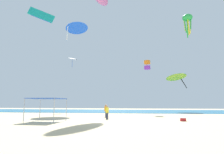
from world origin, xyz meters
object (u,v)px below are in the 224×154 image
Objects in this scene: kite_parafoil_teal at (41,15)px; kite_delta_blue at (77,27)px; kite_box_orange at (147,65)px; person_near_tent at (107,111)px; kite_octopus_green at (187,19)px; kite_diamond_black at (72,59)px; kite_delta_yellow at (176,76)px; cooler_box at (183,119)px; person_leftmost at (106,110)px; canopy_tent at (47,99)px.

kite_delta_blue is at bearing 58.18° from kite_parafoil_teal.
kite_delta_blue reaches higher than kite_box_orange.
person_near_tent is 0.36× the size of kite_octopus_green.
kite_box_orange is at bearing -67.71° from kite_diamond_black.
kite_box_orange is 0.41× the size of kite_parafoil_teal.
kite_diamond_black reaches higher than kite_box_orange.
kite_octopus_green reaches higher than kite_box_orange.
kite_diamond_black is 0.55× the size of kite_octopus_green.
kite_box_orange is at bearing -51.30° from kite_delta_blue.
kite_delta_yellow is (21.87, 7.05, -10.50)m from kite_delta_blue.
cooler_box is at bearing 54.02° from kite_delta_yellow.
kite_diamond_black is at bearing -162.06° from person_leftmost.
kite_diamond_black is (-21.08, 22.83, 12.41)m from cooler_box.
person_leftmost is 14.72m from kite_box_orange.
kite_octopus_green reaches higher than person_near_tent.
kite_delta_yellow is at bearing -23.85° from kite_delta_blue.
kite_box_orange is (5.14, 14.15, 8.21)m from person_near_tent.
kite_octopus_green reaches higher than kite_diamond_black.
canopy_tent is at bearing -169.99° from cooler_box.
person_leftmost reaches higher than cooler_box.
person_leftmost is at bearing -26.47° from person_near_tent.
kite_delta_yellow reaches higher than person_near_tent.
kite_octopus_green is (13.84, 11.28, 17.08)m from person_leftmost.
kite_delta_yellow is at bearing 130.01° from kite_octopus_green.
kite_delta_blue is 1.55× the size of kite_octopus_green.
canopy_tent is 0.51× the size of kite_delta_yellow.
cooler_box is 24.51m from kite_octopus_green.
cooler_box is at bearing 10.01° from canopy_tent.
kite_octopus_green is (23.06, -2.01, -0.67)m from kite_delta_blue.
kite_parafoil_teal reaches higher than canopy_tent.
person_near_tent is at bearing 33.82° from canopy_tent.
kite_box_orange reaches higher than canopy_tent.
cooler_box is 33.46m from kite_diamond_black.
person_leftmost is 0.25× the size of kite_delta_blue.
person_near_tent is 27.54m from kite_delta_yellow.
canopy_tent is at bearing -102.82° from kite_octopus_green.
person_near_tent is 0.23× the size of kite_delta_blue.
canopy_tent reaches higher than cooler_box.
person_near_tent is (5.80, 3.88, -1.34)m from canopy_tent.
person_leftmost reaches higher than person_near_tent.
person_near_tent is 26.08m from kite_octopus_green.
kite_octopus_green is at bearing 113.86° from person_leftmost.
kite_delta_yellow is at bearing 57.45° from canopy_tent.
kite_parafoil_teal is at bearing -119.69° from person_leftmost.
canopy_tent is 33.33m from kite_delta_yellow.
kite_octopus_green is 13.42m from kite_delta_yellow.
canopy_tent is 1.85× the size of person_leftmost.
canopy_tent is at bearing -120.10° from kite_delta_blue.
kite_octopus_green is (25.86, 8.20, 1.11)m from kite_parafoil_teal.
kite_box_orange is 19.52m from kite_diamond_black.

